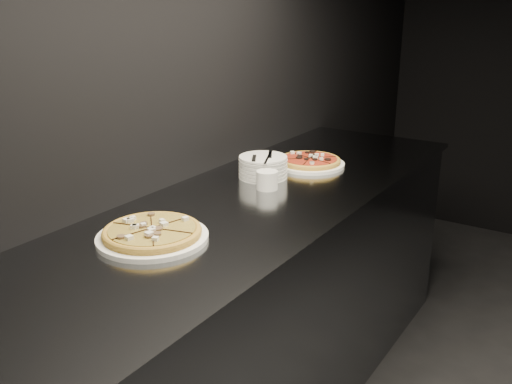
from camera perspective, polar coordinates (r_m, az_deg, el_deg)
The scene contains 7 objects.
wall_left at distance 2.29m, azimuth -7.54°, elevation 12.77°, with size 0.02×5.00×2.80m, color black.
counter at distance 2.37m, azimuth 0.41°, elevation -10.95°, with size 0.74×2.44×0.92m.
pizza_mushroom at distance 1.81m, azimuth -10.33°, elevation -4.10°, with size 0.38×0.38×0.04m.
pizza_tomato at distance 2.57m, azimuth 5.39°, elevation 3.06°, with size 0.34×0.34×0.04m.
plate_stack at distance 2.39m, azimuth 0.71°, elevation 2.54°, with size 0.20×0.20×0.09m.
cutlery at distance 2.36m, azimuth 0.67°, elevation 3.54°, with size 0.09×0.21×0.01m.
ramekin at distance 2.24m, azimuth 1.11°, elevation 1.26°, with size 0.08×0.08×0.07m.
Camera 1 is at (-1.02, -1.72, 1.64)m, focal length 40.00 mm.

